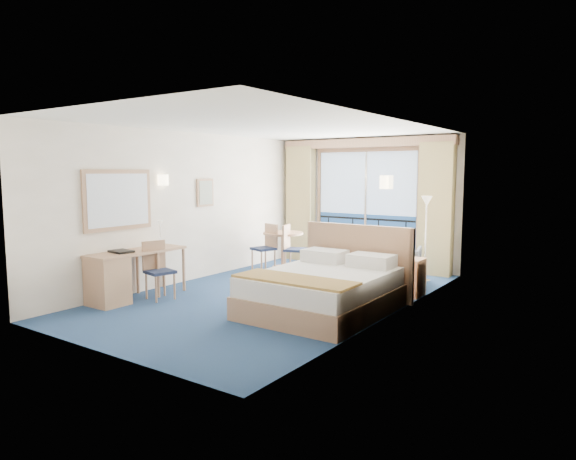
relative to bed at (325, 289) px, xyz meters
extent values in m
plane|color=navy|center=(-1.13, 0.38, -0.33)|extent=(6.50, 6.50, 0.00)
cube|color=beige|center=(-1.13, 3.64, 1.02)|extent=(4.00, 0.02, 2.70)
cube|color=beige|center=(-1.13, -2.88, 1.02)|extent=(4.00, 0.02, 2.70)
cube|color=beige|center=(-3.14, 0.38, 1.02)|extent=(0.02, 6.50, 2.70)
cube|color=beige|center=(0.88, 0.38, 1.02)|extent=(0.02, 6.50, 2.70)
cube|color=white|center=(-1.13, 0.38, 2.38)|extent=(4.00, 6.50, 0.02)
cube|color=navy|center=(-1.13, 3.60, 0.23)|extent=(2.20, 0.02, 1.08)
cube|color=#A2B8D6|center=(-1.13, 3.60, 1.43)|extent=(2.20, 0.02, 1.32)
cube|color=#98472F|center=(-1.13, 3.60, -0.23)|extent=(2.20, 0.02, 0.20)
cube|color=black|center=(-1.13, 3.60, 0.67)|extent=(2.20, 0.02, 0.04)
cube|color=tan|center=(-1.13, 3.60, 2.13)|extent=(2.36, 0.03, 0.12)
cube|color=tan|center=(-2.28, 3.60, 0.87)|extent=(0.06, 0.03, 2.40)
cube|color=tan|center=(0.02, 3.60, 0.87)|extent=(0.06, 0.03, 2.40)
cube|color=silver|center=(-1.13, 3.59, 0.87)|extent=(0.05, 0.02, 2.40)
cube|color=#332317|center=(-0.78, 3.59, 0.07)|extent=(0.35, 0.02, 0.70)
cube|color=#332317|center=(-1.68, 3.59, 0.07)|extent=(0.35, 0.02, 0.70)
cube|color=#332317|center=(-1.18, 3.59, -0.03)|extent=(0.30, 0.02, 0.45)
cube|color=black|center=(-2.03, 3.60, 0.22)|extent=(0.02, 0.01, 0.90)
cube|color=black|center=(-1.43, 3.60, 0.22)|extent=(0.03, 0.01, 0.90)
cube|color=black|center=(-0.83, 3.60, 0.22)|extent=(0.03, 0.01, 0.90)
cube|color=black|center=(-0.23, 3.60, 0.22)|extent=(0.02, 0.01, 0.90)
cube|color=tan|center=(-2.68, 3.45, 0.95)|extent=(0.65, 0.22, 2.55)
cube|color=tan|center=(0.42, 3.45, 0.95)|extent=(0.65, 0.22, 2.55)
cube|color=tan|center=(-1.13, 3.48, 2.25)|extent=(3.80, 0.25, 0.18)
cube|color=tan|center=(-3.11, -1.12, 1.22)|extent=(0.04, 1.25, 0.95)
cube|color=silver|center=(-3.09, -1.12, 1.22)|extent=(0.01, 1.12, 0.82)
cube|color=tan|center=(-3.11, 0.83, 1.27)|extent=(0.03, 0.42, 0.52)
cube|color=gray|center=(-3.09, 0.83, 1.27)|extent=(0.01, 0.34, 0.44)
cylinder|color=beige|center=(-3.07, -0.22, 1.52)|extent=(0.18, 0.18, 0.18)
cylinder|color=beige|center=(0.81, 0.23, 1.52)|extent=(0.18, 0.18, 0.18)
cube|color=tan|center=(0.00, -0.09, -0.17)|extent=(1.69, 2.11, 0.32)
cube|color=silver|center=(0.00, -0.09, 0.12)|extent=(1.63, 2.05, 0.26)
cube|color=#A57340|center=(0.00, -0.78, 0.27)|extent=(1.67, 0.58, 0.03)
cube|color=silver|center=(-0.40, 0.67, 0.35)|extent=(0.66, 0.42, 0.19)
cube|color=silver|center=(0.40, 0.67, 0.35)|extent=(0.66, 0.42, 0.19)
cube|color=tan|center=(0.00, 1.02, 0.26)|extent=(1.85, 0.06, 1.16)
cube|color=tan|center=(0.61, 1.59, -0.02)|extent=(0.46, 0.44, 0.61)
cube|color=white|center=(0.61, 1.57, 0.32)|extent=(0.19, 0.17, 0.07)
imported|color=#464C55|center=(0.14, 2.39, 0.01)|extent=(0.89, 0.90, 0.67)
cylinder|color=silver|center=(0.48, 2.76, -0.31)|extent=(0.22, 0.22, 0.03)
cylinder|color=silver|center=(0.48, 2.76, 0.41)|extent=(0.02, 0.02, 1.47)
cone|color=beige|center=(0.48, 2.76, 1.14)|extent=(0.20, 0.20, 0.18)
cube|color=tan|center=(-2.85, -1.00, 0.41)|extent=(0.55, 1.61, 0.04)
cube|color=tan|center=(-2.85, -1.55, 0.03)|extent=(0.52, 0.48, 0.72)
cylinder|color=tan|center=(-3.09, -0.80, 0.03)|extent=(0.05, 0.05, 0.72)
cylinder|color=tan|center=(-2.60, -0.80, 0.03)|extent=(0.05, 0.05, 0.72)
cylinder|color=tan|center=(-3.09, -0.24, 0.03)|extent=(0.05, 0.05, 0.72)
cylinder|color=tan|center=(-2.60, -0.24, 0.03)|extent=(0.05, 0.05, 0.72)
cube|color=#1B2540|center=(-2.47, -0.87, 0.11)|extent=(0.47, 0.47, 0.05)
cube|color=tan|center=(-2.65, -0.82, 0.35)|extent=(0.12, 0.39, 0.46)
cylinder|color=tan|center=(-2.36, -1.06, -0.12)|extent=(0.03, 0.03, 0.42)
cylinder|color=tan|center=(-2.28, -0.75, -0.12)|extent=(0.03, 0.03, 0.42)
cylinder|color=tan|center=(-2.66, -0.98, -0.12)|extent=(0.03, 0.03, 0.42)
cylinder|color=tan|center=(-2.59, -0.68, -0.12)|extent=(0.03, 0.03, 0.42)
cube|color=black|center=(-2.88, -1.26, 0.45)|extent=(0.38, 0.30, 0.03)
cylinder|color=silver|center=(-2.88, -0.48, 0.46)|extent=(0.11, 0.11, 0.02)
cylinder|color=silver|center=(-2.88, -0.48, 0.63)|extent=(0.01, 0.01, 0.37)
cone|color=beige|center=(-2.88, -0.48, 0.82)|extent=(0.10, 0.10, 0.09)
cylinder|color=tan|center=(-2.41, 2.37, 0.40)|extent=(0.83, 0.83, 0.04)
cylinder|color=tan|center=(-2.41, 2.37, 0.04)|extent=(0.08, 0.08, 0.73)
cylinder|color=tan|center=(-2.41, 2.37, -0.31)|extent=(0.46, 0.46, 0.03)
cube|color=#1B2540|center=(-1.93, 2.13, 0.13)|extent=(0.51, 0.51, 0.05)
cube|color=tan|center=(-2.11, 2.07, 0.38)|extent=(0.16, 0.40, 0.48)
cylinder|color=tan|center=(-1.72, 2.02, -0.11)|extent=(0.03, 0.03, 0.44)
cylinder|color=tan|center=(-1.82, 2.33, -0.11)|extent=(0.03, 0.03, 0.44)
cylinder|color=tan|center=(-2.04, 1.92, -0.11)|extent=(0.03, 0.03, 0.44)
cylinder|color=tan|center=(-2.14, 2.24, -0.11)|extent=(0.03, 0.03, 0.44)
cube|color=#1B2540|center=(-2.55, 1.89, 0.13)|extent=(0.51, 0.51, 0.05)
cube|color=tan|center=(-2.49, 2.08, 0.38)|extent=(0.40, 0.16, 0.48)
cylinder|color=tan|center=(-2.76, 1.79, -0.11)|extent=(0.03, 0.03, 0.43)
cylinder|color=tan|center=(-2.44, 1.69, -0.11)|extent=(0.03, 0.03, 0.43)
cylinder|color=tan|center=(-2.66, 2.10, -0.11)|extent=(0.03, 0.03, 0.43)
cylinder|color=tan|center=(-2.35, 2.00, -0.11)|extent=(0.03, 0.03, 0.43)
camera|label=1|loc=(3.65, -6.20, 1.66)|focal=32.00mm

